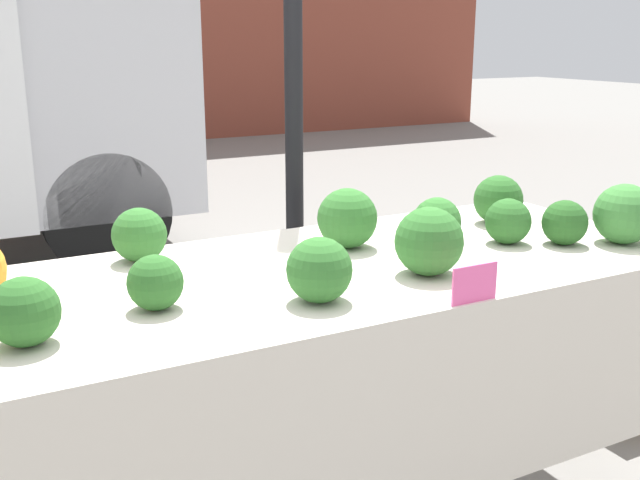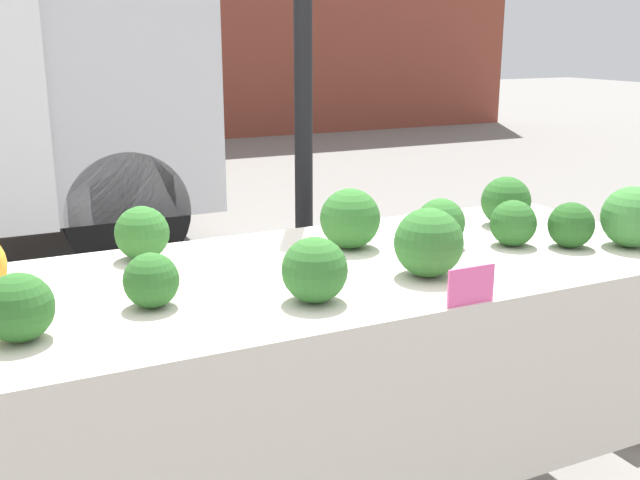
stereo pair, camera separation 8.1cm
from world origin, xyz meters
name	(u,v)px [view 2 (the right image)]	position (x,y,z in m)	size (l,w,h in m)	color
tent_pole	(303,88)	(0.33, 0.83, 1.34)	(0.07, 0.07, 2.68)	black
market_table	(331,313)	(0.00, -0.07, 0.80)	(2.19, 0.86, 0.91)	beige
broccoli_head_0	(350,219)	(0.17, 0.14, 1.00)	(0.18, 0.18, 0.18)	#2D6628
broccoli_head_1	(19,308)	(-0.79, -0.19, 0.99)	(0.15, 0.15, 0.15)	#285B23
broccoli_head_2	(506,201)	(0.77, 0.16, 1.00)	(0.17, 0.17, 0.17)	#285B23
broccoli_head_3	(513,223)	(0.63, -0.05, 0.98)	(0.14, 0.14, 0.14)	#285B23
broccoli_head_4	(441,223)	(0.43, 0.04, 0.99)	(0.15, 0.15, 0.15)	#2D6628
broccoli_head_5	(315,270)	(-0.13, -0.24, 0.99)	(0.16, 0.16, 0.16)	#2D6628
broccoli_head_6	(571,225)	(0.78, -0.14, 0.98)	(0.14, 0.14, 0.14)	#23511E
broccoli_head_7	(142,233)	(-0.42, 0.30, 0.99)	(0.16, 0.16, 0.16)	#2D6628
broccoli_head_8	(429,243)	(0.23, -0.19, 1.01)	(0.19, 0.19, 0.19)	#2D6628
broccoli_head_9	(151,280)	(-0.49, -0.11, 0.98)	(0.13, 0.13, 0.13)	#285B23
broccoli_head_11	(633,217)	(0.95, -0.22, 1.01)	(0.19, 0.19, 0.19)	#387533
price_sign	(471,286)	(0.20, -0.42, 0.96)	(0.13, 0.01, 0.09)	#F45B9E
produce_crate	(638,379)	(1.53, 0.17, 0.18)	(0.45, 0.31, 0.35)	#9E7042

